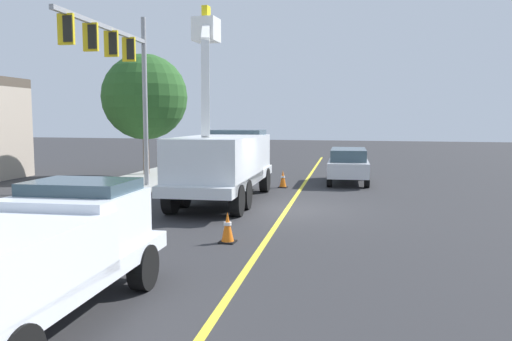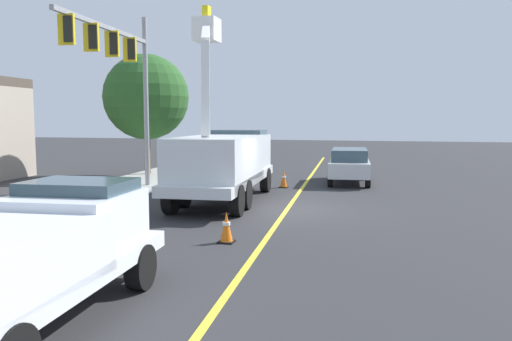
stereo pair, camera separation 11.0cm
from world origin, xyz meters
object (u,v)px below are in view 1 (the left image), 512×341
object	(u,v)px
passing_minivan	(348,163)
traffic_signal_mast	(120,64)
service_pickup_truck	(33,254)
traffic_cone_mid_rear	(283,179)
traffic_cone_mid_front	(228,228)
utility_bucket_truck	(224,159)

from	to	relation	value
passing_minivan	traffic_signal_mast	world-z (taller)	traffic_signal_mast
service_pickup_truck	traffic_cone_mid_rear	world-z (taller)	service_pickup_truck
service_pickup_truck	traffic_signal_mast	xyz separation A→B (m)	(12.31, 5.54, 4.25)
traffic_cone_mid_front	service_pickup_truck	bearing A→B (deg)	168.73
traffic_cone_mid_rear	traffic_signal_mast	distance (m)	8.72
utility_bucket_truck	traffic_cone_mid_front	size ratio (longest dim) A/B	10.61
service_pickup_truck	traffic_signal_mast	world-z (taller)	traffic_signal_mast
traffic_signal_mast	traffic_cone_mid_front	bearing A→B (deg)	-134.36
service_pickup_truck	passing_minivan	bearing A→B (deg)	-9.16
passing_minivan	utility_bucket_truck	bearing A→B (deg)	149.32
utility_bucket_truck	service_pickup_truck	size ratio (longest dim) A/B	1.46
passing_minivan	traffic_cone_mid_front	world-z (taller)	passing_minivan
utility_bucket_truck	traffic_cone_mid_rear	xyz separation A→B (m)	(4.37, -1.37, -1.23)
traffic_cone_mid_rear	traffic_signal_mast	size ratio (longest dim) A/B	0.10
traffic_cone_mid_front	traffic_cone_mid_rear	distance (m)	10.70
passing_minivan	service_pickup_truck	bearing A→B (deg)	170.84
passing_minivan	traffic_cone_mid_front	distance (m)	13.39
service_pickup_truck	traffic_cone_mid_rear	size ratio (longest dim) A/B	7.16
utility_bucket_truck	traffic_cone_mid_rear	size ratio (longest dim) A/B	10.43
service_pickup_truck	utility_bucket_truck	bearing A→B (deg)	5.00
service_pickup_truck	traffic_cone_mid_front	world-z (taller)	service_pickup_truck
passing_minivan	traffic_cone_mid_front	bearing A→B (deg)	171.77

